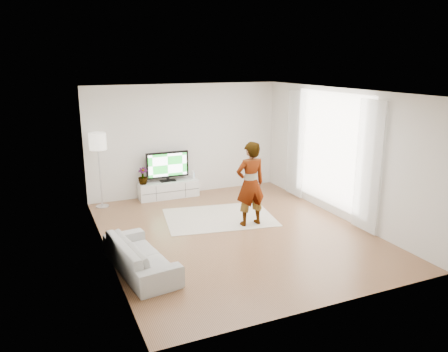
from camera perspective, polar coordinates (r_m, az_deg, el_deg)
name	(u,v)px	position (r m, az deg, el deg)	size (l,w,h in m)	color
floor	(235,232)	(8.86, 1.38, -7.36)	(6.00, 6.00, 0.00)	#966644
ceiling	(235,91)	(8.23, 1.51, 11.01)	(6.00, 6.00, 0.00)	white
wall_left	(103,178)	(7.75, -15.57, -0.28)	(0.02, 6.00, 2.80)	silver
wall_right	(340,154)	(9.73, 14.93, 2.79)	(0.02, 6.00, 2.80)	silver
wall_back	(185,140)	(11.17, -5.08, 4.74)	(5.00, 0.02, 2.80)	silver
wall_front	(330,213)	(5.96, 13.73, -4.69)	(5.00, 0.02, 2.80)	silver
window	(331,149)	(9.94, 13.79, 3.40)	(0.01, 2.60, 2.50)	white
curtain_near	(368,167)	(8.94, 18.34, 1.15)	(0.04, 0.70, 2.60)	white
curtain_far	(296,144)	(10.96, 9.34, 4.14)	(0.04, 0.70, 2.60)	white
media_console	(169,189)	(11.07, -7.25, -1.75)	(1.50, 0.43, 0.42)	silver
television	(167,165)	(10.93, -7.39, 1.39)	(1.07, 0.21, 0.75)	black
game_console	(193,175)	(11.17, -4.07, 0.16)	(0.07, 0.15, 0.20)	white
potted_plant	(143,176)	(10.80, -10.56, 0.00)	(0.23, 0.23, 0.41)	#3F7238
rug	(219,217)	(9.66, -0.62, -5.42)	(2.33, 1.67, 0.01)	beige
player	(250,184)	(8.99, 3.46, -1.03)	(0.65, 0.42, 1.77)	#334772
sofa	(141,255)	(7.38, -10.85, -10.12)	(1.84, 0.72, 0.54)	beige
floor_lamp	(98,145)	(10.38, -16.16, 3.94)	(0.39, 0.39, 1.76)	silver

